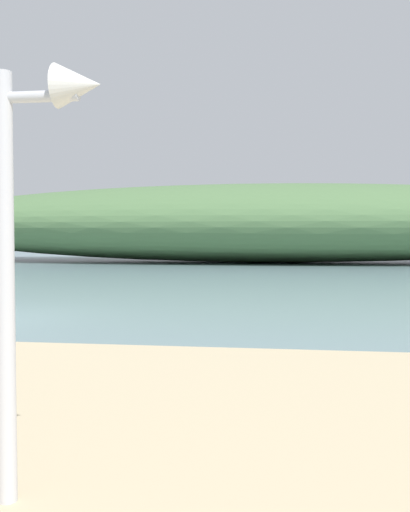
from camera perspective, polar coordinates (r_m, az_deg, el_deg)
name	(u,v)px	position (r m, az deg, el deg)	size (l,w,h in m)	color
distant_hill	(260,223)	(38.33, 5.48, 3.24)	(50.94, 11.80, 5.13)	#517547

